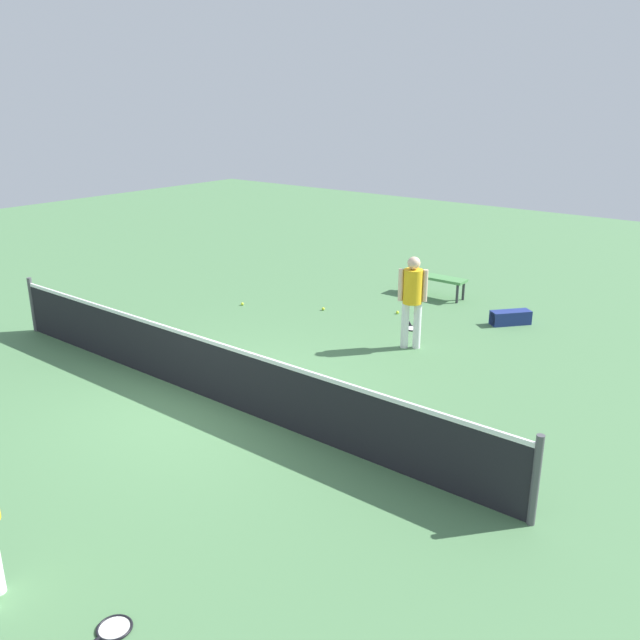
{
  "coord_description": "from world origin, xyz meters",
  "views": [
    {
      "loc": [
        -7.02,
        6.19,
        4.38
      ],
      "look_at": [
        -0.61,
        -1.88,
        0.9
      ],
      "focal_mm": 37.48,
      "sensor_mm": 36.0,
      "label": 1
    }
  ],
  "objects_px": {
    "tennis_ball_baseline": "(242,304)",
    "equipment_bag": "(509,318)",
    "player_near_side": "(412,295)",
    "tennis_ball_midcourt": "(397,312)",
    "tennis_ball_near_player": "(136,337)",
    "tennis_racket_near_player": "(412,328)",
    "courtside_bench": "(434,279)",
    "tennis_ball_by_net": "(323,309)",
    "tennis_racket_far_player": "(112,630)"
  },
  "relations": [
    {
      "from": "tennis_ball_baseline",
      "to": "equipment_bag",
      "type": "height_order",
      "value": "equipment_bag"
    },
    {
      "from": "player_near_side",
      "to": "tennis_ball_midcourt",
      "type": "height_order",
      "value": "player_near_side"
    },
    {
      "from": "tennis_ball_near_player",
      "to": "equipment_bag",
      "type": "bearing_deg",
      "value": -134.96
    },
    {
      "from": "tennis_racket_near_player",
      "to": "tennis_ball_midcourt",
      "type": "relative_size",
      "value": 8.33
    },
    {
      "from": "tennis_ball_baseline",
      "to": "courtside_bench",
      "type": "xyz_separation_m",
      "value": [
        -2.93,
        -3.23,
        0.38
      ]
    },
    {
      "from": "player_near_side",
      "to": "tennis_ball_by_net",
      "type": "relative_size",
      "value": 25.76
    },
    {
      "from": "tennis_ball_near_player",
      "to": "courtside_bench",
      "type": "bearing_deg",
      "value": -116.63
    },
    {
      "from": "tennis_ball_by_net",
      "to": "tennis_ball_baseline",
      "type": "distance_m",
      "value": 1.81
    },
    {
      "from": "tennis_ball_midcourt",
      "to": "tennis_racket_near_player",
      "type": "bearing_deg",
      "value": 139.92
    },
    {
      "from": "tennis_racket_far_player",
      "to": "courtside_bench",
      "type": "bearing_deg",
      "value": -75.09
    },
    {
      "from": "tennis_ball_midcourt",
      "to": "tennis_ball_baseline",
      "type": "relative_size",
      "value": 1.0
    },
    {
      "from": "tennis_racket_far_player",
      "to": "tennis_ball_near_player",
      "type": "xyz_separation_m",
      "value": [
        5.84,
        -4.64,
        0.02
      ]
    },
    {
      "from": "equipment_bag",
      "to": "tennis_ball_midcourt",
      "type": "bearing_deg",
      "value": 21.14
    },
    {
      "from": "tennis_ball_by_net",
      "to": "courtside_bench",
      "type": "relative_size",
      "value": 0.04
    },
    {
      "from": "tennis_racket_far_player",
      "to": "tennis_ball_near_player",
      "type": "bearing_deg",
      "value": -38.49
    },
    {
      "from": "tennis_racket_far_player",
      "to": "tennis_ball_baseline",
      "type": "height_order",
      "value": "tennis_ball_baseline"
    },
    {
      "from": "tennis_ball_baseline",
      "to": "courtside_bench",
      "type": "relative_size",
      "value": 0.04
    },
    {
      "from": "tennis_ball_by_net",
      "to": "tennis_racket_near_player",
      "type": "bearing_deg",
      "value": -175.52
    },
    {
      "from": "player_near_side",
      "to": "equipment_bag",
      "type": "relative_size",
      "value": 2.14
    },
    {
      "from": "tennis_racket_near_player",
      "to": "tennis_ball_midcourt",
      "type": "distance_m",
      "value": 0.95
    },
    {
      "from": "tennis_ball_near_player",
      "to": "tennis_ball_baseline",
      "type": "xyz_separation_m",
      "value": [
        -0.08,
        -2.77,
        0.0
      ]
    },
    {
      "from": "tennis_racket_near_player",
      "to": "tennis_racket_far_player",
      "type": "distance_m",
      "value": 8.65
    },
    {
      "from": "tennis_ball_midcourt",
      "to": "courtside_bench",
      "type": "distance_m",
      "value": 1.67
    },
    {
      "from": "player_near_side",
      "to": "tennis_racket_near_player",
      "type": "bearing_deg",
      "value": -61.17
    },
    {
      "from": "equipment_bag",
      "to": "player_near_side",
      "type": "bearing_deg",
      "value": 69.7
    },
    {
      "from": "tennis_ball_baseline",
      "to": "player_near_side",
      "type": "bearing_deg",
      "value": -179.13
    },
    {
      "from": "tennis_ball_baseline",
      "to": "equipment_bag",
      "type": "relative_size",
      "value": 0.08
    },
    {
      "from": "equipment_bag",
      "to": "tennis_racket_far_player",
      "type": "bearing_deg",
      "value": 93.86
    },
    {
      "from": "player_near_side",
      "to": "tennis_ball_near_player",
      "type": "relative_size",
      "value": 25.76
    },
    {
      "from": "tennis_ball_midcourt",
      "to": "equipment_bag",
      "type": "bearing_deg",
      "value": -158.86
    },
    {
      "from": "player_near_side",
      "to": "tennis_ball_midcourt",
      "type": "relative_size",
      "value": 25.76
    },
    {
      "from": "tennis_ball_midcourt",
      "to": "tennis_ball_baseline",
      "type": "bearing_deg",
      "value": 28.22
    },
    {
      "from": "courtside_bench",
      "to": "equipment_bag",
      "type": "height_order",
      "value": "courtside_bench"
    },
    {
      "from": "tennis_racket_near_player",
      "to": "courtside_bench",
      "type": "bearing_deg",
      "value": -70.62
    },
    {
      "from": "tennis_racket_near_player",
      "to": "tennis_ball_baseline",
      "type": "bearing_deg",
      "value": 14.95
    },
    {
      "from": "tennis_ball_midcourt",
      "to": "tennis_ball_by_net",
      "type": "bearing_deg",
      "value": 29.38
    },
    {
      "from": "player_near_side",
      "to": "tennis_ball_baseline",
      "type": "relative_size",
      "value": 25.76
    },
    {
      "from": "tennis_ball_midcourt",
      "to": "courtside_bench",
      "type": "height_order",
      "value": "courtside_bench"
    },
    {
      "from": "tennis_ball_by_net",
      "to": "tennis_ball_baseline",
      "type": "relative_size",
      "value": 1.0
    },
    {
      "from": "courtside_bench",
      "to": "tennis_ball_midcourt",
      "type": "bearing_deg",
      "value": 92.11
    },
    {
      "from": "tennis_racket_near_player",
      "to": "equipment_bag",
      "type": "relative_size",
      "value": 0.69
    },
    {
      "from": "tennis_ball_by_net",
      "to": "courtside_bench",
      "type": "xyz_separation_m",
      "value": [
        -1.32,
        -2.41,
        0.38
      ]
    },
    {
      "from": "tennis_ball_near_player",
      "to": "tennis_ball_midcourt",
      "type": "relative_size",
      "value": 1.0
    },
    {
      "from": "tennis_ball_near_player",
      "to": "tennis_ball_midcourt",
      "type": "xyz_separation_m",
      "value": [
        -3.07,
        -4.37,
        0.0
      ]
    },
    {
      "from": "player_near_side",
      "to": "courtside_bench",
      "type": "distance_m",
      "value": 3.48
    },
    {
      "from": "player_near_side",
      "to": "tennis_ball_baseline",
      "type": "bearing_deg",
      "value": 0.87
    },
    {
      "from": "tennis_ball_midcourt",
      "to": "tennis_ball_baseline",
      "type": "xyz_separation_m",
      "value": [
        2.99,
        1.61,
        0.0
      ]
    },
    {
      "from": "tennis_ball_near_player",
      "to": "tennis_ball_by_net",
      "type": "height_order",
      "value": "same"
    },
    {
      "from": "tennis_ball_midcourt",
      "to": "tennis_ball_baseline",
      "type": "height_order",
      "value": "same"
    },
    {
      "from": "player_near_side",
      "to": "tennis_ball_near_player",
      "type": "xyz_separation_m",
      "value": [
        4.31,
        2.83,
        -0.98
      ]
    }
  ]
}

